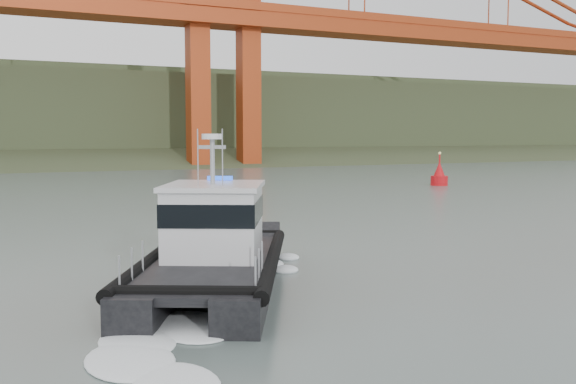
# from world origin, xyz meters

# --- Properties ---
(ground) EXTENTS (400.00, 400.00, 0.00)m
(ground) POSITION_xyz_m (0.00, 0.00, 0.00)
(ground) COLOR #4C5B56
(ground) RESTS_ON ground
(headlands) EXTENTS (500.00, 105.36, 27.12)m
(headlands) POSITION_xyz_m (0.00, 125.50, 7.05)
(headlands) COLOR #2F3E23
(headlands) RESTS_ON ground
(patrol_boat) EXTENTS (8.04, 11.01, 5.06)m
(patrol_boat) POSITION_xyz_m (-3.73, 1.92, 1.27)
(patrol_boat) COLOR black
(patrol_boat) RESTS_ON ground
(nav_buoy) EXTENTS (1.64, 1.64, 3.43)m
(nav_buoy) POSITION_xyz_m (29.17, 32.60, 0.90)
(nav_buoy) COLOR red
(nav_buoy) RESTS_ON ground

